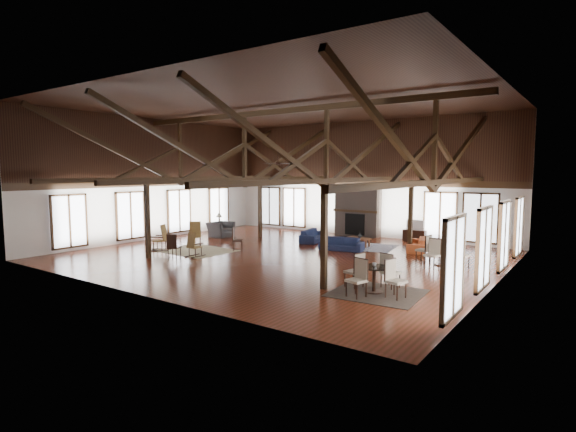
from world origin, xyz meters
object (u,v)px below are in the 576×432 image
Objects in this scene: sofa_navy_front at (341,244)px; coffee_table at (359,239)px; tv_console at (415,236)px; cafe_table_near at (374,274)px; sofa_orange at (416,244)px; armchair at (221,229)px; cafe_table_far at (442,251)px; sofa_navy_left at (314,236)px.

sofa_navy_front reaches higher than coffee_table.
sofa_navy_front reaches higher than tv_console.
coffee_table is at bearing 119.57° from cafe_table_near.
sofa_navy_front is 3.21m from sofa_orange.
armchair is 0.59× the size of cafe_table_far.
sofa_orange is at bearing 100.42° from cafe_table_near.
sofa_navy_front is at bearing 172.31° from cafe_table_far.
armchair is 1.08× the size of tv_console.
cafe_table_far is (1.78, -2.38, 0.23)m from sofa_orange.
cafe_table_far is (4.29, -1.91, 0.16)m from coffee_table.
sofa_navy_front is 1.59× the size of armchair.
cafe_table_far is 1.83× the size of tv_console.
armchair is 11.51m from cafe_table_far.
sofa_navy_front is 1.72× the size of tv_console.
tv_console is (-2.30, 9.77, -0.24)m from cafe_table_near.
coffee_table is (0.16, 1.31, 0.08)m from sofa_navy_front.
coffee_table is 4.70m from cafe_table_far.
cafe_table_near is (6.26, -6.82, 0.23)m from sofa_navy_left.
sofa_navy_left is 1.74× the size of coffee_table.
tv_console is at bearing 74.13° from coffee_table.
cafe_table_far is at bearing -19.16° from sofa_navy_front.
armchair reaches higher than sofa_navy_front.
sofa_navy_front is at bearing -73.91° from sofa_orange.
armchair reaches higher than sofa_navy_left.
sofa_navy_left is 4.94m from tv_console.
coffee_table is 0.97× the size of armchair.
armchair is 9.80m from tv_console.
sofa_navy_front is 4.50m from cafe_table_far.
cafe_table_far reaches higher than tv_console.
sofa_orange is 7.36m from cafe_table_near.
cafe_table_far reaches higher than coffee_table.
coffee_table is at bearing -97.09° from sofa_orange.
cafe_table_near reaches higher than sofa_navy_left.
coffee_table is at bearing -101.91° from sofa_navy_left.
cafe_table_far is (6.71, -1.96, 0.22)m from sofa_navy_left.
cafe_table_near reaches higher than armchair.
armchair is (-7.20, -1.43, 0.03)m from coffee_table.
cafe_table_far reaches higher than armchair.
sofa_orange reaches higher than coffee_table.
tv_console is at bearing -65.24° from armchair.
coffee_table is at bearing -117.17° from tv_console.
sofa_navy_front is 1.33m from coffee_table.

